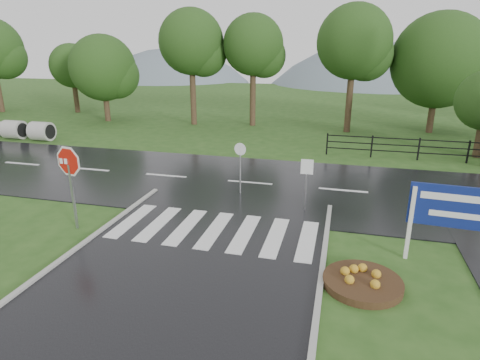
# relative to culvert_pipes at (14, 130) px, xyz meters

# --- Properties ---
(ground) EXTENTS (120.00, 120.00, 0.00)m
(ground) POSITION_rel_culvert_pipes_xyz_m (16.98, -15.00, -0.60)
(ground) COLOR #294E1A
(ground) RESTS_ON ground
(main_road) EXTENTS (90.00, 8.00, 0.04)m
(main_road) POSITION_rel_culvert_pipes_xyz_m (16.98, -5.00, -0.60)
(main_road) COLOR black
(main_road) RESTS_ON ground
(crosswalk) EXTENTS (6.50, 2.80, 0.02)m
(crosswalk) POSITION_rel_culvert_pipes_xyz_m (16.98, -10.00, -0.54)
(crosswalk) COLOR silver
(crosswalk) RESTS_ON ground
(fence_west) EXTENTS (9.58, 0.08, 1.20)m
(fence_west) POSITION_rel_culvert_pipes_xyz_m (24.73, 1.00, 0.12)
(fence_west) COLOR black
(fence_west) RESTS_ON ground
(hills) EXTENTS (102.00, 48.00, 48.00)m
(hills) POSITION_rel_culvert_pipes_xyz_m (20.47, 50.00, -16.14)
(hills) COLOR slate
(hills) RESTS_ON ground
(treeline) EXTENTS (83.20, 5.20, 10.00)m
(treeline) POSITION_rel_culvert_pipes_xyz_m (17.98, 9.00, -0.60)
(treeline) COLOR #1C3E13
(treeline) RESTS_ON ground
(culvert_pipes) EXTENTS (5.50, 1.20, 1.20)m
(culvert_pipes) POSITION_rel_culvert_pipes_xyz_m (0.00, 0.00, 0.00)
(culvert_pipes) COLOR #9E9B93
(culvert_pipes) RESTS_ON ground
(stop_sign) EXTENTS (1.30, 0.28, 2.97)m
(stop_sign) POSITION_rel_culvert_pipes_xyz_m (12.48, -10.91, 1.45)
(stop_sign) COLOR #939399
(stop_sign) RESTS_ON ground
(estate_billboard) EXTENTS (2.58, 0.26, 2.26)m
(estate_billboard) POSITION_rel_culvert_pipes_xyz_m (23.97, -10.28, 0.96)
(estate_billboard) COLOR silver
(estate_billboard) RESTS_ON ground
(flower_bed) EXTENTS (1.97, 1.97, 0.39)m
(flower_bed) POSITION_rel_culvert_pipes_xyz_m (21.55, -12.06, -0.45)
(flower_bed) COLOR #332111
(flower_bed) RESTS_ON ground
(reg_sign_small) EXTENTS (0.44, 0.05, 1.98)m
(reg_sign_small) POSITION_rel_culvert_pipes_xyz_m (19.65, -7.58, 0.82)
(reg_sign_small) COLOR #939399
(reg_sign_small) RESTS_ON ground
(reg_sign_round) EXTENTS (0.49, 0.11, 2.15)m
(reg_sign_round) POSITION_rel_culvert_pipes_xyz_m (16.91, -6.41, 0.77)
(reg_sign_round) COLOR #939399
(reg_sign_round) RESTS_ON ground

